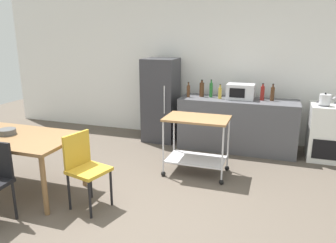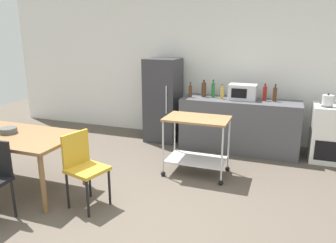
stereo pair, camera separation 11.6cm
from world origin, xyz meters
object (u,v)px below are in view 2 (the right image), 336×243
Objects in this scene: dining_table at (18,141)px; bottle_wine at (204,89)px; microwave at (243,92)px; fruit_bowl at (8,131)px; refrigerator at (163,100)px; kitchen_cart at (197,136)px; stove_oven at (331,133)px; bottle_vinegar at (222,93)px; bottle_olive_oil at (213,90)px; bottle_hot_sauce at (275,94)px; kettle at (328,100)px; bottle_soy_sauce at (190,91)px; bottle_soda at (265,93)px; chair_mustard at (83,165)px.

bottle_wine reaches higher than dining_table.
fruit_bowl is (-2.62, -2.54, -0.24)m from microwave.
refrigerator is at bearing 65.96° from fruit_bowl.
stove_oven is at bearing 33.77° from kitchen_cart.
bottle_vinegar is at bearing -165.69° from microwave.
bottle_olive_oil is at bearing 179.09° from stove_oven.
bottle_hot_sauce is at bearing 38.96° from fruit_bowl.
kitchen_cart is 1.44m from microwave.
bottle_olive_oil is at bearing -1.78° from bottle_wine.
dining_table is 5.97× the size of bottle_vinegar.
bottle_vinegar reaches higher than fruit_bowl.
bottle_vinegar is 0.55× the size of microwave.
fruit_bowl is (-2.18, -1.24, 0.21)m from kitchen_cart.
bottle_wine is 1.25× the size of kettle.
bottle_olive_oil is at bearing -3.00° from refrigerator.
microwave is (2.47, 2.55, 0.36)m from dining_table.
bottle_soy_sauce reaches higher than stove_oven.
kitchen_cart is 2.92× the size of bottle_olive_oil.
bottle_vinegar is (0.17, -0.08, -0.03)m from bottle_olive_oil.
kitchen_cart is 1.28m from bottle_vinegar.
bottle_wine is 1.04m from bottle_soda.
bottle_soda reaches higher than kitchen_cart.
stove_oven is 0.59× the size of refrigerator.
bottle_wine is 0.17m from bottle_olive_oil.
kettle is (0.95, -0.14, -0.02)m from bottle_soda.
chair_mustard is 1.93× the size of microwave.
bottle_vinegar is (0.55, 0.04, -0.01)m from bottle_soy_sauce.
bottle_vinegar is at bearing -173.77° from bottle_hot_sauce.
bottle_soda is at bearing 7.14° from bottle_vinegar.
refrigerator is 5.17× the size of bottle_wine.
bottle_soda is at bearing 42.00° from dining_table.
fruit_bowl is at bearing -125.69° from bottle_soy_sauce.
kitchen_cart is at bearing -126.73° from bottle_hot_sauce.
bottle_wine is at bearing -179.86° from bottle_soda.
fruit_bowl is at bearing -139.63° from bottle_soda.
bottle_vinegar is at bearing -6.56° from refrigerator.
bottle_hot_sauce reaches higher than bottle_soy_sauce.
bottle_wine is (0.21, 0.13, 0.02)m from bottle_soy_sauce.
kitchen_cart is 1.59m from bottle_soda.
fruit_bowl is (-2.98, -2.54, -0.24)m from bottle_soda.
bottle_soy_sauce is (1.58, 2.42, 0.34)m from dining_table.
bottle_wine reaches higher than fruit_bowl.
bottle_olive_oil is at bearing -179.49° from bottle_soda.
bottle_hot_sauce is at bearing -22.56° from chair_mustard.
chair_mustard is at bearing -89.50° from refrigerator.
bottle_hot_sauce is (2.99, 2.55, 0.35)m from dining_table.
stove_oven is 3.07× the size of bottle_wine.
kitchen_cart is at bearing -22.70° from chair_mustard.
bottle_hot_sauce reaches higher than chair_mustard.
fruit_bowl is (-1.73, -2.41, -0.23)m from bottle_soy_sauce.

